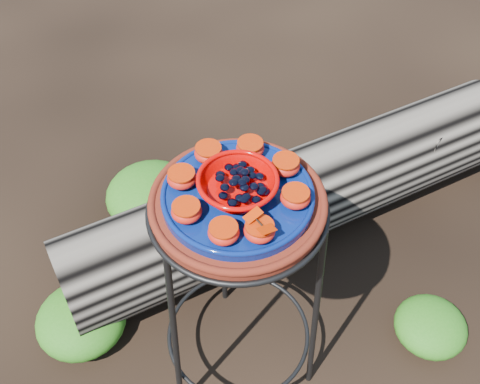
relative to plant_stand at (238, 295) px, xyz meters
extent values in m
plane|color=black|center=(0.00, 0.00, -0.35)|extent=(60.00, 60.00, 0.00)
cylinder|color=maroon|center=(0.00, 0.00, 0.37)|extent=(0.38, 0.38, 0.03)
cylinder|color=navy|center=(0.00, 0.00, 0.39)|extent=(0.33, 0.33, 0.02)
ellipsoid|color=red|center=(0.02, -0.12, 0.42)|extent=(0.06, 0.06, 0.03)
ellipsoid|color=red|center=(0.11, -0.05, 0.42)|extent=(0.06, 0.06, 0.03)
ellipsoid|color=red|center=(0.11, 0.04, 0.42)|extent=(0.06, 0.06, 0.03)
ellipsoid|color=red|center=(0.05, 0.11, 0.42)|extent=(0.06, 0.06, 0.03)
ellipsoid|color=red|center=(-0.04, 0.11, 0.42)|extent=(0.06, 0.06, 0.03)
ellipsoid|color=red|center=(-0.11, 0.05, 0.42)|extent=(0.06, 0.06, 0.03)
ellipsoid|color=red|center=(-0.11, -0.04, 0.42)|extent=(0.06, 0.06, 0.03)
ellipsoid|color=red|center=(-0.05, -0.11, 0.42)|extent=(0.06, 0.06, 0.03)
ellipsoid|color=#277216|center=(-0.46, 0.19, -0.28)|extent=(0.28, 0.28, 0.14)
ellipsoid|color=#277216|center=(0.59, -0.05, -0.29)|extent=(0.22, 0.22, 0.11)
ellipsoid|color=#277216|center=(-0.19, 0.65, -0.27)|extent=(0.33, 0.33, 0.16)
camera|label=1|loc=(-0.17, -0.83, 1.35)|focal=45.00mm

